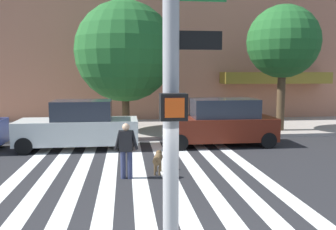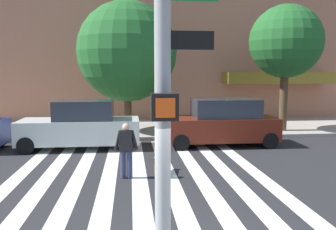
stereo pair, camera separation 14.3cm
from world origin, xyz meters
name	(u,v)px [view 1 (the left image)]	position (x,y,z in m)	size (l,w,h in m)	color
ground_plane	(161,177)	(0.00, 5.62, 0.00)	(160.00, 160.00, 0.00)	#232326
sidewalk_far	(144,128)	(0.00, 14.24, 0.07)	(80.00, 6.00, 0.15)	#9D938A
crosswalk_stripes	(139,177)	(-0.63, 5.62, 0.00)	(7.65, 10.64, 0.01)	silver
traffic_light_pole	(172,33)	(-0.52, -0.76, 3.52)	(0.74, 0.46, 5.80)	gray
parked_car_behind_first	(79,126)	(-2.88, 9.88, 0.93)	(4.79, 1.90, 1.97)	#B8BCB7
parked_car_third_in_line	(220,123)	(3.01, 9.88, 0.96)	(4.64, 2.03, 1.98)	#5D1C10
street_tree_nearest	(125,52)	(-0.99, 13.03, 4.10)	(4.92, 4.92, 6.42)	#4C3823
street_tree_middle	(283,42)	(6.85, 12.39, 4.59)	(3.61, 3.61, 6.27)	#4C3823
pedestrian_dog_walker	(126,148)	(-1.01, 5.56, 0.93)	(0.71, 0.31, 1.64)	#282D4C
dog_on_leash	(158,159)	(-0.04, 6.02, 0.44)	(0.37, 1.00, 0.65)	brown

